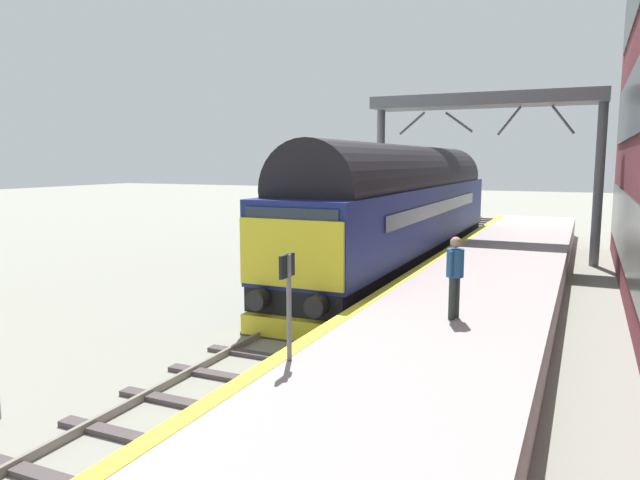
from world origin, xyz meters
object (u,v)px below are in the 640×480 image
diesel_locomotive (403,206)px  waiting_passenger (455,270)px  platform_number_sign (288,290)px  signal_post_mid (385,194)px

diesel_locomotive → waiting_passenger: bearing=-67.7°
platform_number_sign → waiting_passenger: bearing=62.3°
platform_number_sign → signal_post_mid: bearing=103.5°
waiting_passenger → platform_number_sign: bearing=166.4°
signal_post_mid → waiting_passenger: signal_post_mid is taller
waiting_passenger → diesel_locomotive: bearing=36.4°
diesel_locomotive → platform_number_sign: 12.97m
signal_post_mid → waiting_passenger: 15.72m
diesel_locomotive → signal_post_mid: 5.70m
diesel_locomotive → platform_number_sign: bearing=-81.4°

